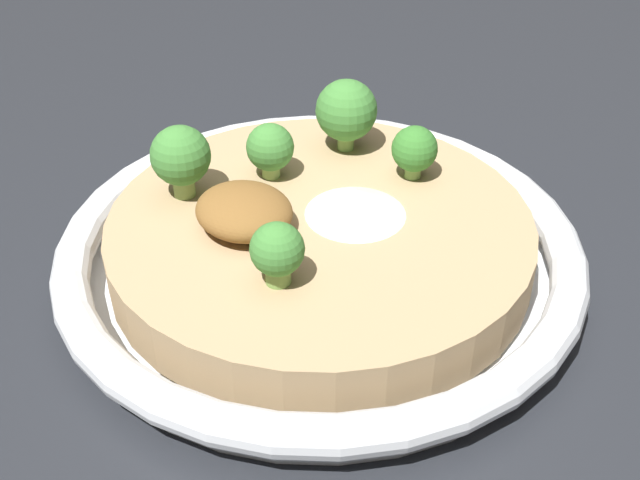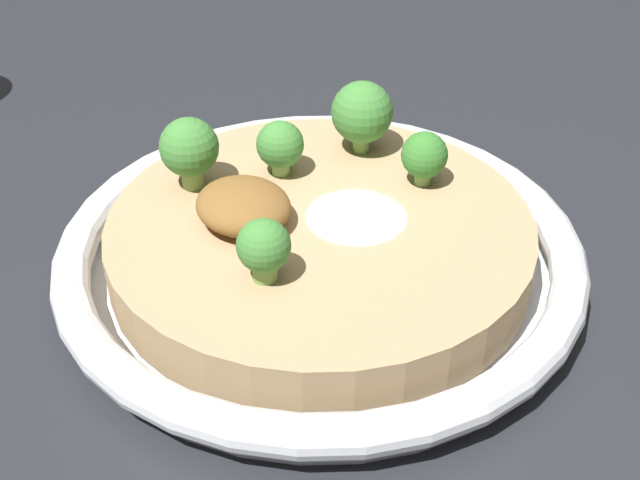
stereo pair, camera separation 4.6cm
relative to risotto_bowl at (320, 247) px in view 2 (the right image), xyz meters
name	(u,v)px [view 2 (the right image)]	position (x,y,z in m)	size (l,w,h in m)	color
ground_plane	(320,273)	(0.00, 0.00, -0.02)	(6.00, 6.00, 0.00)	#23262B
risotto_bowl	(320,247)	(0.00, 0.00, 0.00)	(0.30, 0.30, 0.04)	silver
cheese_sprinkle	(357,204)	(-0.01, -0.02, 0.03)	(0.06, 0.06, 0.02)	white
crispy_onion_garnish	(243,206)	(0.02, 0.03, 0.03)	(0.06, 0.05, 0.02)	brown
broccoli_front	(424,156)	(-0.01, -0.07, 0.04)	(0.03, 0.03, 0.03)	#759E4C
broccoli_right	(280,146)	(0.05, -0.01, 0.04)	(0.03, 0.03, 0.03)	#84A856
broccoli_back_left	(264,248)	(-0.02, 0.06, 0.04)	(0.03, 0.03, 0.03)	#759E4C
broccoli_back_right	(189,149)	(0.08, 0.03, 0.05)	(0.03, 0.03, 0.04)	#84A856
broccoli_front_right	(362,113)	(0.04, -0.07, 0.05)	(0.04, 0.04, 0.05)	#759E4C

